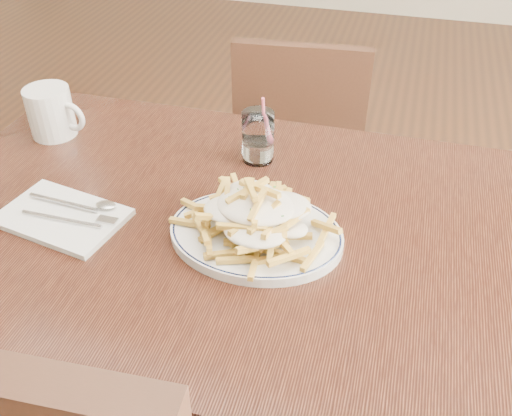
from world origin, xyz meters
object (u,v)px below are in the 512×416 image
(water_glass, at_px, (258,140))
(loaded_fries, at_px, (256,212))
(coffee_mug, at_px, (52,112))
(chair_far, at_px, (300,143))
(fries_plate, at_px, (256,234))
(table, at_px, (224,250))

(water_glass, bearing_deg, loaded_fries, -75.48)
(loaded_fries, bearing_deg, coffee_mug, 156.55)
(chair_far, relative_size, fries_plate, 2.59)
(fries_plate, relative_size, loaded_fries, 1.03)
(table, height_order, coffee_mug, coffee_mug)
(loaded_fries, height_order, water_glass, water_glass)
(table, xyz_separation_m, water_glass, (0.01, 0.22, 0.13))
(table, relative_size, chair_far, 1.44)
(loaded_fries, xyz_separation_m, water_glass, (-0.07, 0.26, -0.01))
(table, xyz_separation_m, coffee_mug, (-0.47, 0.20, 0.13))
(fries_plate, relative_size, coffee_mug, 2.25)
(table, distance_m, water_glass, 0.25)
(fries_plate, xyz_separation_m, coffee_mug, (-0.54, 0.24, 0.05))
(chair_far, bearing_deg, loaded_fries, -84.60)
(fries_plate, relative_size, water_glass, 2.14)
(table, relative_size, coffee_mug, 8.36)
(table, height_order, loaded_fries, loaded_fries)
(table, xyz_separation_m, loaded_fries, (0.08, -0.04, 0.14))
(table, distance_m, loaded_fries, 0.16)
(water_glass, relative_size, coffee_mug, 1.05)
(loaded_fries, bearing_deg, chair_far, 95.40)
(water_glass, bearing_deg, coffee_mug, -177.33)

